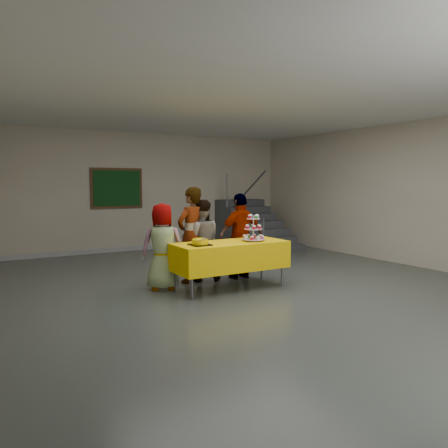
% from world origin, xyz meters
% --- Properties ---
extents(room_shell, '(10.00, 10.04, 3.02)m').
position_xyz_m(room_shell, '(0.00, 0.02, 2.13)').
color(room_shell, '#4C514C').
rests_on(room_shell, ground).
extents(bake_table, '(1.88, 0.78, 0.77)m').
position_xyz_m(bake_table, '(-0.33, 0.24, 0.56)').
color(bake_table, '#595960').
rests_on(bake_table, ground).
extents(cupcake_stand, '(0.38, 0.38, 0.44)m').
position_xyz_m(cupcake_stand, '(0.07, 0.17, 0.94)').
color(cupcake_stand, silver).
rests_on(cupcake_stand, bake_table).
extents(bear_cake, '(0.32, 0.36, 0.12)m').
position_xyz_m(bear_cake, '(-0.92, 0.17, 0.83)').
color(bear_cake, black).
rests_on(bear_cake, bake_table).
extents(schoolchild_a, '(0.81, 0.68, 1.41)m').
position_xyz_m(schoolchild_a, '(-1.30, 0.75, 0.70)').
color(schoolchild_a, slate).
rests_on(schoolchild_a, ground).
extents(schoolchild_b, '(0.70, 0.56, 1.66)m').
position_xyz_m(schoolchild_b, '(-0.66, 0.99, 0.83)').
color(schoolchild_b, slate).
rests_on(schoolchild_b, ground).
extents(schoolchild_c, '(0.85, 0.77, 1.44)m').
position_xyz_m(schoolchild_c, '(-0.46, 1.02, 0.72)').
color(schoolchild_c, slate).
rests_on(schoolchild_c, ground).
extents(schoolchild_d, '(0.91, 0.39, 1.55)m').
position_xyz_m(schoolchild_d, '(0.25, 0.82, 0.77)').
color(schoolchild_d, slate).
rests_on(schoolchild_d, ground).
extents(staircase, '(1.30, 2.40, 2.04)m').
position_xyz_m(staircase, '(2.70, 4.13, 0.49)').
color(staircase, '#424447').
rests_on(staircase, ground).
extents(noticeboard, '(1.30, 0.05, 1.00)m').
position_xyz_m(noticeboard, '(-0.76, 4.96, 1.60)').
color(noticeboard, '#472B16').
rests_on(noticeboard, ground).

